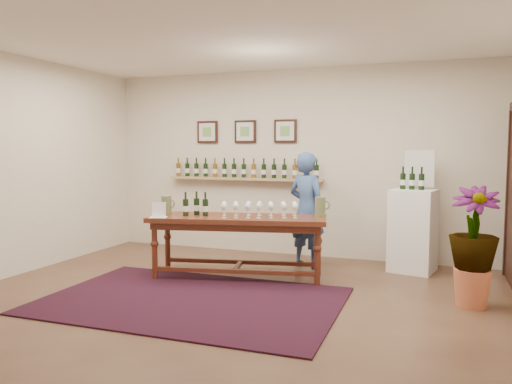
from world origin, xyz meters
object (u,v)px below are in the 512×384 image
(person, at_px, (307,210))
(display_pedestal, at_px, (413,230))
(potted_plant, at_px, (473,247))
(tasting_table, at_px, (238,225))

(person, bearing_deg, display_pedestal, -145.68)
(display_pedestal, xyz_separation_m, potted_plant, (0.65, -1.36, 0.08))
(tasting_table, height_order, person, person)
(tasting_table, xyz_separation_m, person, (0.67, 0.85, 0.13))
(potted_plant, bearing_deg, tasting_table, 174.93)
(display_pedestal, relative_size, potted_plant, 1.01)
(tasting_table, xyz_separation_m, display_pedestal, (2.04, 1.12, -0.12))
(display_pedestal, bearing_deg, tasting_table, -151.17)
(potted_plant, distance_m, person, 2.31)
(display_pedestal, relative_size, person, 0.69)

